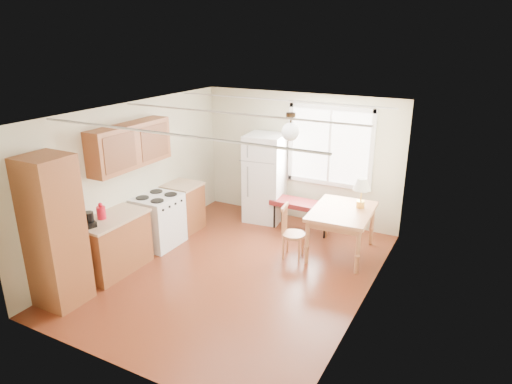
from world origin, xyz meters
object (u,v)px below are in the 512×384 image
Objects in this scene: refrigerator at (265,178)px; chair at (289,228)px; dining_table at (342,216)px; bench at (303,205)px.

refrigerator is 1.94× the size of chair.
refrigerator is at bearing 153.47° from dining_table.
refrigerator is at bearing 121.36° from chair.
dining_table is at bearing 24.61° from chair.
bench is at bearing 91.47° from chair.
bench is (0.87, -0.15, -0.37)m from refrigerator.
chair is (-0.74, -0.49, -0.19)m from dining_table.
bench is at bearing 143.16° from dining_table.
chair is at bearing -56.43° from refrigerator.
chair is (0.21, -1.11, 0.01)m from bench.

